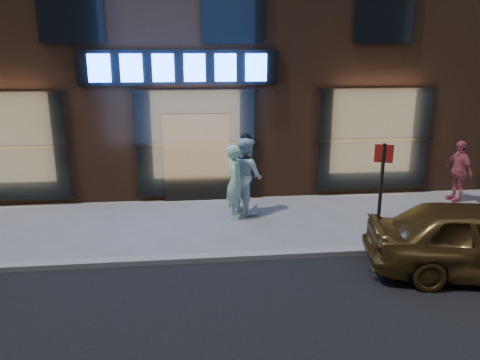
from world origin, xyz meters
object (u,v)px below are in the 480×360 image
object	(u,v)px
sign_post	(381,187)
man_cap	(246,175)
man_bowtie	(235,182)
passerby	(458,171)

from	to	relation	value
sign_post	man_cap	bearing A→B (deg)	152.67
man_bowtie	man_cap	distance (m)	0.50
man_cap	passerby	xyz separation A→B (m)	(5.91, 0.30, -0.14)
passerby	sign_post	distance (m)	4.64
sign_post	passerby	bearing A→B (deg)	61.67
man_bowtie	sign_post	size ratio (longest dim) A/B	0.81
man_cap	passerby	world-z (taller)	man_cap
man_cap	passerby	size ratio (longest dim) A/B	1.16
man_bowtie	passerby	world-z (taller)	man_bowtie
man_bowtie	man_cap	bearing A→B (deg)	-31.51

